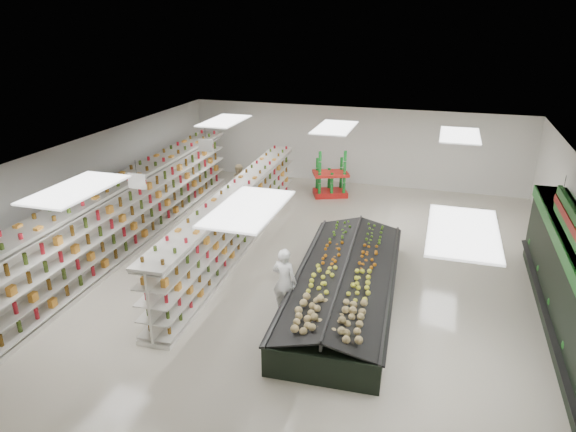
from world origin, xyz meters
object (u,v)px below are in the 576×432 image
(gondola_center, at_px, (237,220))
(soda_endcap, at_px, (331,175))
(produce_island, at_px, (345,283))
(shopper_main, at_px, (284,281))
(shopper_background, at_px, (240,184))
(gondola_left, at_px, (134,212))

(gondola_center, distance_m, soda_endcap, 5.75)
(produce_island, height_order, soda_endcap, soda_endcap)
(gondola_center, distance_m, produce_island, 4.37)
(produce_island, xyz_separation_m, soda_endcap, (-2.08, 7.66, 0.37))
(shopper_main, xyz_separation_m, shopper_background, (-3.87, 6.84, -0.08))
(gondola_left, height_order, produce_island, gondola_left)
(gondola_center, height_order, shopper_main, gondola_center)
(gondola_center, relative_size, shopper_background, 7.13)
(produce_island, distance_m, shopper_background, 7.76)
(soda_endcap, bearing_deg, produce_island, -74.82)
(produce_island, bearing_deg, gondola_center, 150.08)
(soda_endcap, bearing_deg, gondola_left, -128.62)
(gondola_left, bearing_deg, gondola_center, 8.38)
(gondola_center, bearing_deg, shopper_background, 107.95)
(gondola_left, relative_size, shopper_main, 7.53)
(produce_island, relative_size, soda_endcap, 3.99)
(soda_endcap, distance_m, shopper_background, 3.56)
(gondola_left, bearing_deg, soda_endcap, 49.27)
(gondola_left, bearing_deg, shopper_background, 64.75)
(soda_endcap, relative_size, shopper_main, 1.01)
(gondola_left, height_order, gondola_center, gondola_left)
(gondola_center, distance_m, shopper_main, 4.07)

